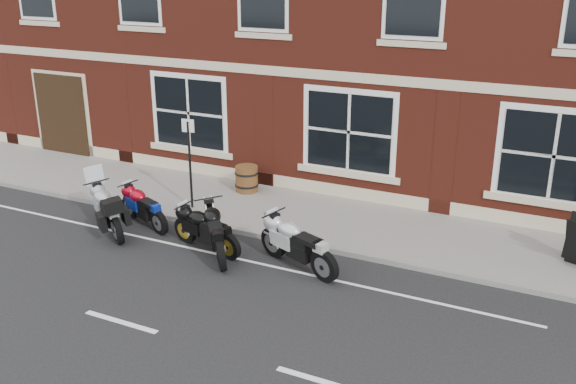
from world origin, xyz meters
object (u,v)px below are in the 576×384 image
object	(u,v)px
moto_sport_black	(206,228)
barrel_planter	(247,179)
moto_sport_silver	(298,242)
moto_naked_black	(218,229)
moto_touring_silver	(109,207)
parking_sign	(190,157)
moto_sport_red	(144,205)

from	to	relation	value
moto_sport_black	barrel_planter	bearing A→B (deg)	28.86
moto_sport_silver	moto_naked_black	xyz separation A→B (m)	(-1.90, -0.15, -0.00)
moto_naked_black	barrel_planter	distance (m)	3.78
moto_sport_silver	moto_touring_silver	bearing A→B (deg)	114.46
moto_naked_black	moto_sport_silver	bearing A→B (deg)	-34.21
moto_touring_silver	parking_sign	distance (m)	2.36
moto_naked_black	parking_sign	bearing A→B (deg)	97.75
parking_sign	moto_sport_red	bearing A→B (deg)	-121.54
barrel_planter	moto_naked_black	bearing A→B (deg)	-70.35
moto_sport_silver	moto_naked_black	bearing A→B (deg)	116.53
moto_sport_black	parking_sign	xyz separation A→B (m)	(-1.61, 1.81, 0.95)
moto_sport_black	moto_naked_black	size ratio (longest dim) A/B	1.08
moto_sport_red	barrel_planter	xyz separation A→B (m)	(1.21, 2.97, -0.04)
moto_touring_silver	barrel_planter	distance (m)	4.02
moto_sport_black	moto_sport_silver	size ratio (longest dim) A/B	0.93
barrel_planter	parking_sign	size ratio (longest dim) A/B	0.31
parking_sign	moto_sport_black	bearing A→B (deg)	-56.79
moto_sport_red	moto_sport_black	xyz separation A→B (m)	(2.15, -0.55, 0.01)
moto_sport_black	moto_sport_red	bearing A→B (deg)	89.63
moto_sport_red	moto_sport_black	distance (m)	2.22
moto_naked_black	moto_touring_silver	bearing A→B (deg)	142.42
moto_sport_silver	moto_naked_black	distance (m)	1.91
moto_sport_red	moto_sport_black	bearing A→B (deg)	-81.71
moto_sport_red	parking_sign	world-z (taller)	parking_sign
moto_sport_silver	barrel_planter	world-z (taller)	moto_sport_silver
moto_sport_silver	barrel_planter	size ratio (longest dim) A/B	2.98
moto_naked_black	parking_sign	world-z (taller)	parking_sign
parking_sign	moto_sport_silver	bearing A→B (deg)	-32.28
moto_sport_black	moto_sport_silver	xyz separation A→B (m)	(2.23, 0.11, 0.06)
moto_sport_red	moto_touring_silver	bearing A→B (deg)	161.95
barrel_planter	parking_sign	bearing A→B (deg)	-111.48
moto_sport_black	moto_naked_black	world-z (taller)	moto_naked_black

